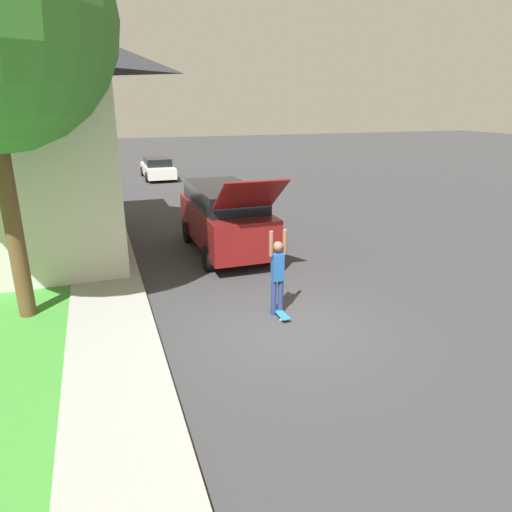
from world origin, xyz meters
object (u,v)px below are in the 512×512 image
Objects in this scene: skateboarder at (277,272)px; skateboard at (280,312)px; suv_parked at (225,217)px; car_down_street at (158,168)px.

skateboarder is 2.40× the size of skateboard.
suv_parked is at bearing 88.64° from skateboard.
suv_parked is at bearing 88.31° from skateboarder.
car_down_street reaches higher than skateboard.
skateboarder reaches higher than car_down_street.
skateboarder is (-0.14, -4.89, -0.14)m from suv_parked.
skateboarder is at bearing -90.51° from car_down_street.
skateboarder is at bearing -91.69° from suv_parked.
car_down_street is 21.28m from skateboarder.
car_down_street is at bearing 89.57° from skateboard.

